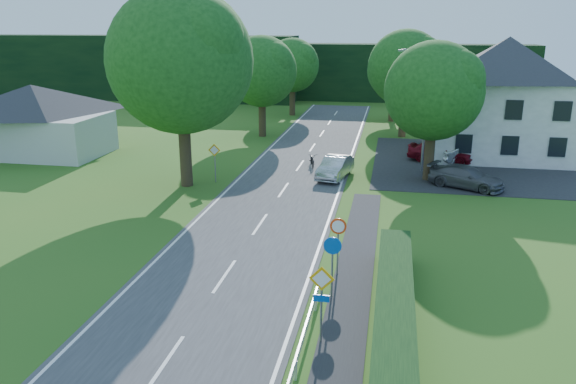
% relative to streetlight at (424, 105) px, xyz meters
% --- Properties ---
extents(road, '(7.00, 80.00, 0.04)m').
position_rel_streetlight_xyz_m(road, '(-8.06, -10.00, -4.44)').
color(road, '#39393C').
rests_on(road, ground).
extents(parking_pad, '(14.00, 16.00, 0.04)m').
position_rel_streetlight_xyz_m(parking_pad, '(3.94, 3.00, -4.44)').
color(parking_pad, '#262628').
rests_on(parking_pad, ground).
extents(line_edge_left, '(0.12, 80.00, 0.01)m').
position_rel_streetlight_xyz_m(line_edge_left, '(-11.31, -10.00, -4.42)').
color(line_edge_left, white).
rests_on(line_edge_left, road).
extents(line_edge_right, '(0.12, 80.00, 0.01)m').
position_rel_streetlight_xyz_m(line_edge_right, '(-4.81, -10.00, -4.42)').
color(line_edge_right, white).
rests_on(line_edge_right, road).
extents(line_centre, '(0.12, 80.00, 0.01)m').
position_rel_streetlight_xyz_m(line_centre, '(-8.06, -10.00, -4.42)').
color(line_centre, white).
rests_on(line_centre, road).
extents(tree_main, '(9.40, 9.40, 11.64)m').
position_rel_streetlight_xyz_m(tree_main, '(-14.06, -6.00, 1.36)').
color(tree_main, '#184815').
rests_on(tree_main, ground).
extents(tree_left_far, '(7.00, 7.00, 8.58)m').
position_rel_streetlight_xyz_m(tree_left_far, '(-13.06, 10.00, -0.17)').
color(tree_left_far, '#184815').
rests_on(tree_left_far, ground).
extents(tree_right_far, '(7.40, 7.40, 9.09)m').
position_rel_streetlight_xyz_m(tree_right_far, '(-1.06, 12.00, 0.08)').
color(tree_right_far, '#184815').
rests_on(tree_right_far, ground).
extents(tree_left_back, '(6.60, 6.60, 8.07)m').
position_rel_streetlight_xyz_m(tree_left_back, '(-12.56, 22.00, -0.43)').
color(tree_left_back, '#184815').
rests_on(tree_left_back, ground).
extents(tree_right_back, '(6.20, 6.20, 7.56)m').
position_rel_streetlight_xyz_m(tree_right_back, '(-2.06, 20.00, -0.68)').
color(tree_right_back, '#184815').
rests_on(tree_right_back, ground).
extents(tree_right_mid, '(7.00, 7.00, 8.58)m').
position_rel_streetlight_xyz_m(tree_right_mid, '(0.44, -2.00, -0.17)').
color(tree_right_mid, '#184815').
rests_on(tree_right_mid, ground).
extents(treeline_left, '(44.00, 6.00, 8.00)m').
position_rel_streetlight_xyz_m(treeline_left, '(-36.06, 32.00, -0.46)').
color(treeline_left, black).
rests_on(treeline_left, ground).
extents(treeline_right, '(30.00, 5.00, 7.00)m').
position_rel_streetlight_xyz_m(treeline_right, '(-0.06, 36.00, -0.96)').
color(treeline_right, black).
rests_on(treeline_right, ground).
extents(bungalow_left, '(11.00, 6.50, 5.20)m').
position_rel_streetlight_xyz_m(bungalow_left, '(-28.06, 0.00, -1.75)').
color(bungalow_left, beige).
rests_on(bungalow_left, ground).
extents(house_white, '(10.60, 8.40, 8.60)m').
position_rel_streetlight_xyz_m(house_white, '(5.94, 6.00, -0.06)').
color(house_white, silver).
rests_on(house_white, ground).
extents(streetlight, '(2.03, 0.18, 8.00)m').
position_rel_streetlight_xyz_m(streetlight, '(0.00, 0.00, 0.00)').
color(streetlight, slate).
rests_on(streetlight, ground).
extents(sign_priority_right, '(0.78, 0.09, 2.59)m').
position_rel_streetlight_xyz_m(sign_priority_right, '(-3.76, -22.02, -2.67)').
color(sign_priority_right, slate).
rests_on(sign_priority_right, ground).
extents(sign_roundabout, '(0.64, 0.08, 2.37)m').
position_rel_streetlight_xyz_m(sign_roundabout, '(-3.76, -19.02, -2.79)').
color(sign_roundabout, slate).
rests_on(sign_roundabout, ground).
extents(sign_speed_limit, '(0.64, 0.11, 2.37)m').
position_rel_streetlight_xyz_m(sign_speed_limit, '(-3.76, -17.03, -2.70)').
color(sign_speed_limit, slate).
rests_on(sign_speed_limit, ground).
extents(sign_priority_left, '(0.78, 0.09, 2.44)m').
position_rel_streetlight_xyz_m(sign_priority_left, '(-12.56, -5.02, -2.75)').
color(sign_priority_left, slate).
rests_on(sign_priority_left, ground).
extents(moving_car, '(2.19, 4.33, 1.36)m').
position_rel_streetlight_xyz_m(moving_car, '(-5.36, -2.67, -3.74)').
color(moving_car, '#BCBBC0').
rests_on(moving_car, road).
extents(motorcycle, '(1.05, 1.89, 0.94)m').
position_rel_streetlight_xyz_m(motorcycle, '(-7.21, -0.06, -3.95)').
color(motorcycle, black).
rests_on(motorcycle, road).
extents(parked_car_red, '(4.91, 3.06, 1.56)m').
position_rel_streetlight_xyz_m(parked_car_red, '(1.56, 3.00, -3.64)').
color(parked_car_red, maroon).
rests_on(parked_car_red, parking_pad).
extents(parked_car_silver_a, '(4.30, 2.91, 1.34)m').
position_rel_streetlight_xyz_m(parked_car_silver_a, '(3.44, 3.01, -3.75)').
color(parked_car_silver_a, '#A8A9AC').
rests_on(parked_car_silver_a, parking_pad).
extents(parked_car_grey, '(4.81, 3.65, 1.30)m').
position_rel_streetlight_xyz_m(parked_car_grey, '(2.58, -3.50, -3.78)').
color(parked_car_grey, '#535358').
rests_on(parked_car_grey, parking_pad).
extents(parked_car_silver_b, '(4.50, 2.41, 1.20)m').
position_rel_streetlight_xyz_m(parked_car_silver_b, '(7.19, 4.00, -3.82)').
color(parked_car_silver_b, '#AAABB1').
rests_on(parked_car_silver_b, parking_pad).
extents(parasol, '(2.56, 2.58, 1.78)m').
position_rel_streetlight_xyz_m(parasol, '(3.36, 4.68, -3.53)').
color(parasol, '#A3170D').
rests_on(parasol, parking_pad).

